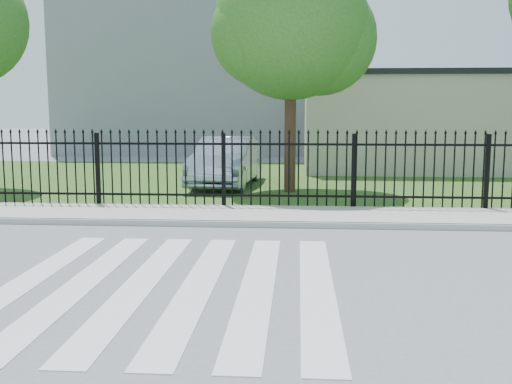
{
  "coord_description": "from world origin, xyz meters",
  "views": [
    {
      "loc": [
        1.73,
        -7.78,
        2.39
      ],
      "look_at": [
        1.04,
        2.01,
        1.0
      ],
      "focal_mm": 42.0,
      "sensor_mm": 36.0,
      "label": 1
    }
  ],
  "objects": [
    {
      "name": "ground",
      "position": [
        0.0,
        0.0,
        0.0
      ],
      "size": [
        120.0,
        120.0,
        0.0
      ],
      "primitive_type": "plane",
      "color": "slate",
      "rests_on": "ground"
    },
    {
      "name": "crosswalk",
      "position": [
        0.0,
        0.0,
        0.01
      ],
      "size": [
        5.0,
        5.5,
        0.01
      ],
      "primitive_type": null,
      "color": "silver",
      "rests_on": "ground"
    },
    {
      "name": "sidewalk",
      "position": [
        0.0,
        5.0,
        0.06
      ],
      "size": [
        40.0,
        2.0,
        0.12
      ],
      "primitive_type": "cube",
      "color": "#ADAAA3",
      "rests_on": "ground"
    },
    {
      "name": "curb",
      "position": [
        0.0,
        4.0,
        0.06
      ],
      "size": [
        40.0,
        0.12,
        0.12
      ],
      "primitive_type": "cube",
      "color": "#ADAAA3",
      "rests_on": "ground"
    },
    {
      "name": "grass_strip",
      "position": [
        0.0,
        12.0,
        0.01
      ],
      "size": [
        40.0,
        12.0,
        0.02
      ],
      "primitive_type": "cube",
      "color": "#2A521C",
      "rests_on": "ground"
    },
    {
      "name": "iron_fence",
      "position": [
        0.0,
        6.0,
        0.9
      ],
      "size": [
        26.0,
        0.04,
        1.8
      ],
      "color": "black",
      "rests_on": "ground"
    },
    {
      "name": "tree_mid",
      "position": [
        1.5,
        9.0,
        4.67
      ],
      "size": [
        4.2,
        4.2,
        6.78
      ],
      "color": "#382316",
      "rests_on": "ground"
    },
    {
      "name": "building_low",
      "position": [
        7.0,
        16.0,
        1.75
      ],
      "size": [
        10.0,
        6.0,
        3.5
      ],
      "primitive_type": "cube",
      "color": "#C1B3A1",
      "rests_on": "ground"
    },
    {
      "name": "building_low_roof",
      "position": [
        7.0,
        16.0,
        3.6
      ],
      "size": [
        10.2,
        6.2,
        0.2
      ],
      "primitive_type": "cube",
      "color": "black",
      "rests_on": "building_low"
    },
    {
      "name": "building_tall",
      "position": [
        -3.0,
        26.0,
        6.0
      ],
      "size": [
        15.0,
        10.0,
        12.0
      ],
      "primitive_type": "cube",
      "color": "gray",
      "rests_on": "ground"
    },
    {
      "name": "parked_car",
      "position": [
        -0.44,
        10.18,
        0.76
      ],
      "size": [
        1.92,
        4.61,
        1.48
      ],
      "primitive_type": "imported",
      "rotation": [
        0.0,
        0.0,
        -0.08
      ],
      "color": "#95A2BB",
      "rests_on": "grass_strip"
    }
  ]
}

